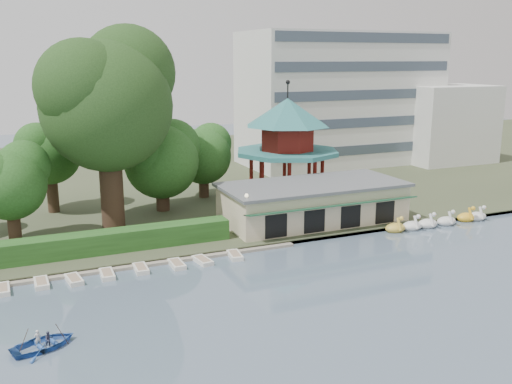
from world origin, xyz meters
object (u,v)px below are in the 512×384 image
dock (100,269)px  boathouse (313,202)px  big_tree (108,96)px  pavilion (287,138)px  rowboat_with_passengers (43,340)px

dock → boathouse: bearing=12.2°
dock → big_tree: size_ratio=1.75×
boathouse → pavilion: bearing=78.7°
big_tree → rowboat_with_passengers: size_ratio=3.19×
boathouse → big_tree: big_tree is taller
big_tree → rowboat_with_passengers: 27.00m
dock → pavilion: size_ratio=2.52×
pavilion → big_tree: 21.92m
pavilion → rowboat_with_passengers: bearing=-137.7°
dock → big_tree: bearing=73.9°
big_tree → dock: bearing=-106.1°
dock → pavilion: (24.00, 14.80, 7.36)m
dock → big_tree: big_tree is taller
boathouse → big_tree: bearing=161.7°
dock → boathouse: boathouse is taller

